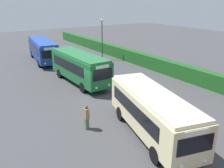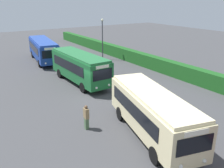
{
  "view_description": "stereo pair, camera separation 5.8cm",
  "coord_description": "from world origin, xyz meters",
  "px_view_note": "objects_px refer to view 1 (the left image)",
  "views": [
    {
      "loc": [
        18.74,
        -10.18,
        8.57
      ],
      "look_at": [
        2.21,
        0.62,
        1.57
      ],
      "focal_mm": 38.93,
      "sensor_mm": 36.0,
      "label": 1
    },
    {
      "loc": [
        18.77,
        -10.13,
        8.57
      ],
      "look_at": [
        2.21,
        0.62,
        1.57
      ],
      "focal_mm": 38.93,
      "sensor_mm": 36.0,
      "label": 2
    }
  ],
  "objects_px": {
    "person_left": "(54,51)",
    "person_center": "(86,117)",
    "lamppost": "(102,35)",
    "bus_blue": "(43,49)",
    "bus_cream": "(152,111)",
    "bus_green": "(80,66)"
  },
  "relations": [
    {
      "from": "bus_cream",
      "to": "lamppost",
      "type": "bearing_deg",
      "value": 171.79
    },
    {
      "from": "person_left",
      "to": "lamppost",
      "type": "relative_size",
      "value": 0.31
    },
    {
      "from": "person_left",
      "to": "person_center",
      "type": "height_order",
      "value": "person_left"
    },
    {
      "from": "person_center",
      "to": "lamppost",
      "type": "bearing_deg",
      "value": 59.86
    },
    {
      "from": "person_center",
      "to": "lamppost",
      "type": "xyz_separation_m",
      "value": [
        -16.81,
        11.37,
        2.7
      ]
    },
    {
      "from": "bus_blue",
      "to": "lamppost",
      "type": "distance_m",
      "value": 8.66
    },
    {
      "from": "lamppost",
      "to": "bus_blue",
      "type": "bearing_deg",
      "value": -115.82
    },
    {
      "from": "bus_green",
      "to": "person_left",
      "type": "relative_size",
      "value": 5.16
    },
    {
      "from": "bus_blue",
      "to": "person_left",
      "type": "distance_m",
      "value": 3.12
    },
    {
      "from": "bus_cream",
      "to": "lamppost",
      "type": "distance_m",
      "value": 21.57
    },
    {
      "from": "person_left",
      "to": "lamppost",
      "type": "height_order",
      "value": "lamppost"
    },
    {
      "from": "bus_blue",
      "to": "person_center",
      "type": "bearing_deg",
      "value": -2.77
    },
    {
      "from": "bus_cream",
      "to": "person_left",
      "type": "bearing_deg",
      "value": -172.26
    },
    {
      "from": "bus_green",
      "to": "lamppost",
      "type": "distance_m",
      "value": 10.81
    },
    {
      "from": "bus_cream",
      "to": "person_center",
      "type": "height_order",
      "value": "bus_cream"
    },
    {
      "from": "bus_blue",
      "to": "bus_cream",
      "type": "height_order",
      "value": "bus_blue"
    },
    {
      "from": "person_center",
      "to": "person_left",
      "type": "bearing_deg",
      "value": 78.8
    },
    {
      "from": "bus_cream",
      "to": "person_center",
      "type": "bearing_deg",
      "value": -119.55
    },
    {
      "from": "person_left",
      "to": "person_center",
      "type": "xyz_separation_m",
      "value": [
        22.43,
        -6.06,
        -0.02
      ]
    },
    {
      "from": "person_left",
      "to": "bus_blue",
      "type": "bearing_deg",
      "value": -54.06
    },
    {
      "from": "person_left",
      "to": "person_center",
      "type": "distance_m",
      "value": 23.24
    },
    {
      "from": "lamppost",
      "to": "bus_green",
      "type": "bearing_deg",
      "value": -43.94
    }
  ]
}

